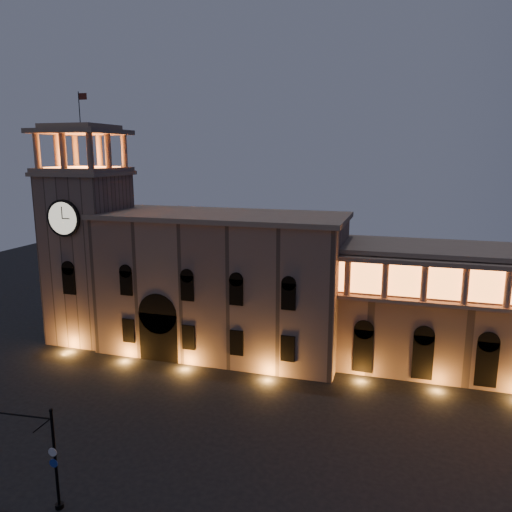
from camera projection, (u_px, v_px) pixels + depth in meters
name	position (u px, v px, depth m)	size (l,w,h in m)	color
ground	(156.00, 443.00, 43.44)	(160.00, 160.00, 0.00)	black
government_building	(221.00, 283.00, 62.83)	(30.80, 12.80, 17.60)	#826555
clock_tower	(89.00, 248.00, 66.39)	(9.80, 9.80, 32.40)	#826555
traffic_light	(43.00, 455.00, 34.89)	(5.62, 0.94, 7.73)	black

